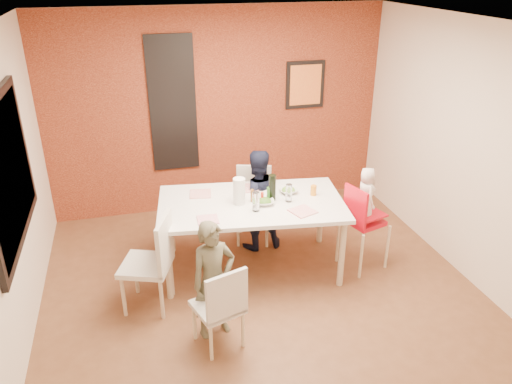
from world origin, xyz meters
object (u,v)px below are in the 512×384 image
object	(u,v)px
child_far	(257,200)
paper_towel_roll	(239,191)
high_chair	(362,219)
chair_near	(222,305)
chair_far	(253,199)
dining_table	(251,208)
toddler	(366,194)
chair_left	(154,258)
child_near	(214,280)
wine_bottle	(272,188)

from	to	relation	value
child_far	paper_towel_roll	world-z (taller)	child_far
high_chair	paper_towel_roll	bearing A→B (deg)	61.32
chair_near	chair_far	xyz separation A→B (m)	(0.78, 1.87, 0.04)
dining_table	toddler	xyz separation A→B (m)	(1.21, -0.27, 0.14)
chair_near	chair_far	bearing A→B (deg)	-130.33
chair_left	toddler	distance (m)	2.33
toddler	child_far	bearing A→B (deg)	59.53
chair_left	paper_towel_roll	world-z (taller)	paper_towel_roll
child_near	toddler	distance (m)	1.96
chair_far	high_chair	world-z (taller)	high_chair
toddler	child_near	bearing A→B (deg)	115.00
chair_near	paper_towel_roll	size ratio (longest dim) A/B	2.94
toddler	paper_towel_roll	xyz separation A→B (m)	(-1.34, 0.27, 0.08)
high_chair	paper_towel_roll	world-z (taller)	paper_towel_roll
chair_far	wine_bottle	xyz separation A→B (m)	(0.03, -0.69, 0.46)
dining_table	paper_towel_roll	bearing A→B (deg)	-179.54
chair_left	toddler	xyz separation A→B (m)	(2.30, 0.16, 0.33)
chair_near	toddler	xyz separation A→B (m)	(1.79, 0.92, 0.42)
child_far	paper_towel_roll	size ratio (longest dim) A/B	4.30
dining_table	toddler	bearing A→B (deg)	-12.76
toddler	chair_left	bearing A→B (deg)	98.06
dining_table	child_near	distance (m)	1.15
high_chair	child_far	size ratio (longest dim) A/B	0.80
toddler	paper_towel_roll	distance (m)	1.37
chair_near	toddler	world-z (taller)	toddler
child_near	child_far	bearing A→B (deg)	46.02
dining_table	chair_left	bearing A→B (deg)	-158.22
dining_table	wine_bottle	xyz separation A→B (m)	(0.23, -0.01, 0.22)
chair_near	chair_left	distance (m)	0.92
chair_near	chair_left	bearing A→B (deg)	-73.97
high_chair	toddler	xyz separation A→B (m)	(0.02, 0.01, 0.29)
dining_table	chair_left	size ratio (longest dim) A/B	2.11
dining_table	child_near	bearing A→B (deg)	-121.84
chair_near	chair_left	world-z (taller)	chair_left
child_near	high_chair	bearing A→B (deg)	5.78
chair_near	dining_table	bearing A→B (deg)	-133.51
toddler	paper_towel_roll	bearing A→B (deg)	82.55
wine_bottle	child_near	bearing A→B (deg)	-130.98
dining_table	child_near	size ratio (longest dim) A/B	1.83
wine_bottle	paper_towel_roll	distance (m)	0.36
paper_towel_roll	toddler	bearing A→B (deg)	-11.50
high_chair	toddler	bearing A→B (deg)	-78.41
paper_towel_roll	chair_near	bearing A→B (deg)	-110.38
chair_left	high_chair	bearing A→B (deg)	114.44
chair_near	child_far	world-z (taller)	child_far
dining_table	high_chair	bearing A→B (deg)	-13.62
dining_table	chair_far	size ratio (longest dim) A/B	2.30
chair_far	paper_towel_roll	world-z (taller)	paper_towel_roll
toddler	chair_near	bearing A→B (deg)	121.43
chair_left	toddler	size ratio (longest dim) A/B	1.64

